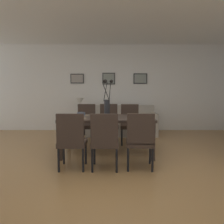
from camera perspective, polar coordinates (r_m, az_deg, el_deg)
name	(u,v)px	position (r m, az deg, el deg)	size (l,w,h in m)	color
ground_plane	(115,165)	(3.96, 0.69, -13.26)	(9.00, 9.00, 0.00)	#A87A47
back_wall_panel	(114,88)	(6.98, 0.42, 6.05)	(9.00, 0.10, 2.60)	white
ceiling_panel	(115,12)	(4.34, 0.68, 23.95)	(9.00, 7.20, 0.08)	white
dining_table	(107,121)	(4.46, -1.19, -2.21)	(1.80, 0.96, 0.74)	#33261E
dining_chair_near_left	(72,138)	(3.67, -10.06, -6.60)	(0.44, 0.44, 0.92)	#33261E
dining_chair_near_right	(86,122)	(5.42, -6.48, -2.41)	(0.45, 0.45, 0.92)	#33261E
dining_chair_far_left	(105,139)	(3.60, -1.77, -6.74)	(0.45, 0.45, 0.92)	#33261E
dining_chair_far_right	(109,121)	(5.39, -0.74, -2.41)	(0.45, 0.45, 0.92)	#33261E
dining_chair_mid_left	(140,138)	(3.66, 7.19, -6.59)	(0.47, 0.47, 0.92)	#33261E
dining_chair_mid_right	(130,122)	(5.36, 4.60, -2.48)	(0.45, 0.45, 0.92)	#33261E
centerpiece_vase	(107,103)	(4.43, -1.19, 2.38)	(0.21, 0.23, 0.73)	#232326
placemat_near_left	(78,118)	(4.28, -8.49, -1.58)	(0.32, 0.32, 0.01)	#7F705B
bowl_near_left	(78,116)	(4.28, -8.50, -1.09)	(0.17, 0.17, 0.07)	#475166
placemat_near_right	(81,115)	(4.71, -7.71, -0.87)	(0.32, 0.32, 0.01)	#7F705B
bowl_near_right	(81,114)	(4.71, -7.72, -0.42)	(0.17, 0.17, 0.07)	#475166
sofa	(121,124)	(6.41, 2.40, -3.13)	(1.94, 0.84, 0.80)	#A89E8E
side_table	(81,125)	(6.49, -7.93, -3.24)	(0.36, 0.36, 0.52)	black
table_lamp	(80,103)	(6.42, -8.01, 2.34)	(0.22, 0.22, 0.51)	beige
framed_picture_left	(78,79)	(6.99, -8.70, 8.33)	(0.40, 0.03, 0.29)	black
framed_picture_center	(109,79)	(6.92, -0.74, 8.43)	(0.38, 0.03, 0.35)	black
framed_picture_right	(141,79)	(6.97, 7.24, 8.36)	(0.41, 0.03, 0.31)	black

